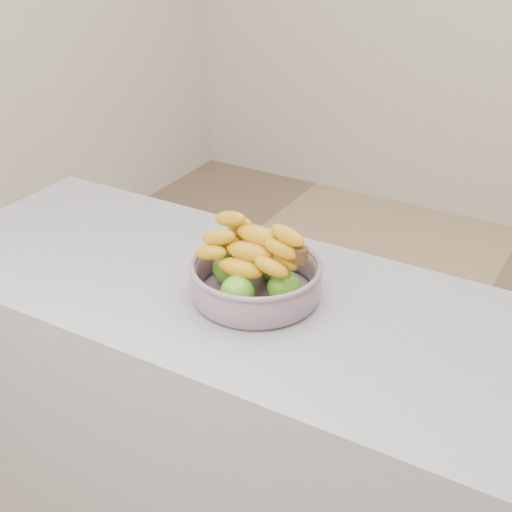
{
  "coord_description": "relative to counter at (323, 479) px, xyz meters",
  "views": [
    {
      "loc": [
        0.47,
        -1.65,
        1.72
      ],
      "look_at": [
        -0.18,
        -0.53,
        1.0
      ],
      "focal_mm": 50.0,
      "sensor_mm": 36.0,
      "label": 1
    }
  ],
  "objects": [
    {
      "name": "fruit_bowl",
      "position": [
        -0.18,
        0.0,
        0.5
      ],
      "size": [
        0.28,
        0.28,
        0.17
      ],
      "rotation": [
        0.0,
        0.0,
        -0.05
      ],
      "color": "#959EB2",
      "rests_on": "counter"
    },
    {
      "name": "counter",
      "position": [
        0.0,
        0.0,
        0.0
      ],
      "size": [
        2.0,
        0.6,
        0.9
      ],
      "primitive_type": "cube",
      "color": "#9999A1",
      "rests_on": "ground"
    },
    {
      "name": "ground",
      "position": [
        0.0,
        0.53,
        -0.45
      ],
      "size": [
        4.0,
        4.0,
        0.0
      ],
      "primitive_type": "plane",
      "color": "tan",
      "rests_on": "ground"
    }
  ]
}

